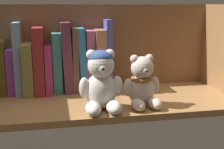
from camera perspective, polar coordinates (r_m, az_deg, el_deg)
shelf_board at (r=96.92cm, az=-0.55°, el=-5.31°), size 79.96×31.75×2.00cm
shelf_back_panel at (r=109.31cm, az=-2.12°, el=4.88°), size 82.36×1.20×31.96cm
book_1 at (r=107.01cm, az=-20.40°, el=1.32°), size 3.50×9.13×18.57cm
book_2 at (r=106.83cm, az=-18.63°, el=0.57°), size 2.53×9.35×15.40cm
book_3 at (r=105.67cm, az=-17.40°, el=2.98°), size 2.28×12.05×24.27cm
book_4 at (r=105.99cm, az=-15.62°, el=1.22°), size 3.45×14.62×17.35cm
book_5 at (r=105.24cm, az=-13.74°, el=2.71°), size 3.40×14.58×22.63cm
book_6 at (r=105.71cm, az=-11.97°, el=1.15°), size 2.36×13.79×16.46cm
book_7 at (r=105.28cm, az=-10.41°, el=2.30°), size 3.14×9.06×20.54cm
book_8 at (r=105.04cm, az=-8.62°, el=3.34°), size 4.01×11.67×24.21cm
book_9 at (r=105.34cm, az=-7.09°, el=2.88°), size 2.00×11.05×22.17cm
book_10 at (r=105.52cm, az=-5.81°, el=2.92°), size 3.16×10.94×22.23cm
book_11 at (r=105.88cm, az=-4.27°, el=2.74°), size 2.91×9.96×21.26cm
book_12 at (r=106.28cm, az=-2.48°, el=2.89°), size 3.38×13.10×21.56cm
book_13 at (r=106.44cm, az=-0.96°, el=3.82°), size 1.93×11.41×24.89cm
teddy_bear_larger at (r=85.11cm, az=-2.10°, el=-1.40°), size 12.69×12.79×17.56cm
teddy_bear_smaller at (r=89.24cm, az=5.81°, el=-1.89°), size 11.41×11.65×15.55cm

